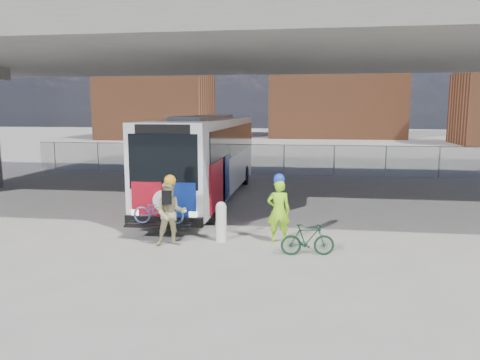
% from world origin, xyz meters
% --- Properties ---
extents(ground, '(160.00, 160.00, 0.00)m').
position_xyz_m(ground, '(0.00, 0.00, 0.00)').
color(ground, '#9E9991').
rests_on(ground, ground).
extents(bus, '(2.67, 12.90, 3.69)m').
position_xyz_m(bus, '(-2.00, 3.67, 2.11)').
color(bus, silver).
rests_on(bus, ground).
extents(overpass, '(40.00, 16.00, 7.95)m').
position_xyz_m(overpass, '(0.00, 4.00, 6.54)').
color(overpass, '#605E59').
rests_on(overpass, ground).
extents(chainlink_fence, '(30.00, 0.06, 30.00)m').
position_xyz_m(chainlink_fence, '(0.00, 12.00, 1.42)').
color(chainlink_fence, gray).
rests_on(chainlink_fence, ground).
extents(brick_buildings, '(54.00, 22.00, 12.00)m').
position_xyz_m(brick_buildings, '(1.23, 48.23, 5.42)').
color(brick_buildings, brown).
rests_on(brick_buildings, ground).
extents(smokestack, '(2.20, 2.20, 25.00)m').
position_xyz_m(smokestack, '(14.00, 55.00, 12.50)').
color(smokestack, brown).
rests_on(smokestack, ground).
extents(bollard, '(0.32, 0.32, 1.22)m').
position_xyz_m(bollard, '(-0.07, -2.85, 0.65)').
color(bollard, silver).
rests_on(bollard, ground).
extents(cyclist_hivis, '(0.74, 0.53, 2.09)m').
position_xyz_m(cyclist_hivis, '(1.66, -2.67, 1.01)').
color(cyclist_hivis, '#9EFF1A').
rests_on(cyclist_hivis, ground).
extents(cyclist_tan, '(1.14, 1.02, 2.11)m').
position_xyz_m(cyclist_tan, '(-1.42, -3.54, 1.00)').
color(cyclist_tan, tan).
rests_on(cyclist_tan, ground).
extents(bike_parked, '(1.52, 0.64, 0.88)m').
position_xyz_m(bike_parked, '(2.53, -3.88, 0.44)').
color(bike_parked, '#123A20').
rests_on(bike_parked, ground).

